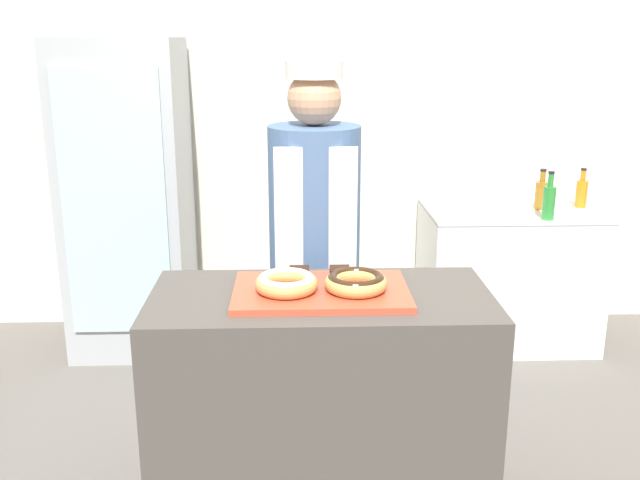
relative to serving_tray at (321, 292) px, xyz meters
The scene contains 13 objects.
wall_back 2.16m from the serving_tray, 90.00° to the left, with size 8.00×0.06×2.70m.
display_counter 0.49m from the serving_tray, ahead, with size 1.26×0.61×0.95m.
serving_tray is the anchor object (origin of this frame).
donut_light_glaze 0.14m from the serving_tray, 169.35° to the right, with size 0.23×0.23×0.06m.
donut_chocolate_glaze 0.14m from the serving_tray, 10.65° to the right, with size 0.23×0.23×0.06m.
brownie_back_left 0.17m from the serving_tray, 118.09° to the left, with size 0.08×0.08×0.03m.
brownie_back_right 0.17m from the serving_tray, 61.91° to the left, with size 0.08×0.08×0.03m.
baker_person 0.61m from the serving_tray, 90.55° to the left, with size 0.40×0.40×1.77m.
beverage_fridge 2.04m from the serving_tray, 122.22° to the left, with size 0.69×0.65×1.86m.
chest_freezer 2.19m from the serving_tray, 54.67° to the left, with size 1.03×0.68×0.85m.
bottle_amber 2.22m from the serving_tray, 50.87° to the left, with size 0.07×0.07×0.25m.
bottle_orange 2.43m from the serving_tray, 46.70° to the left, with size 0.07×0.07×0.24m.
bottle_green 2.00m from the serving_tray, 47.23° to the left, with size 0.07×0.07×0.28m.
Camera 1 is at (-0.09, -2.45, 1.86)m, focal length 40.00 mm.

